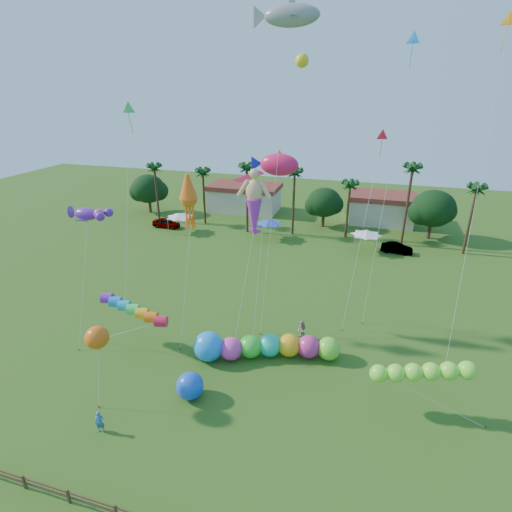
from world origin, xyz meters
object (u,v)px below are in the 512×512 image
(car_a, at_px, (166,223))
(spectator_b, at_px, (302,330))
(car_b, at_px, (397,248))
(blue_ball, at_px, (190,386))
(caterpillar_inflatable, at_px, (261,347))
(spectator_a, at_px, (100,422))

(car_a, height_order, spectator_b, spectator_b)
(car_b, distance_m, blue_ball, 36.63)
(caterpillar_inflatable, bearing_deg, car_b, 49.25)
(car_a, bearing_deg, spectator_b, -130.83)
(spectator_a, xyz_separation_m, spectator_b, (10.88, 14.22, 0.11))
(spectator_b, bearing_deg, car_a, -175.18)
(spectator_b, xyz_separation_m, caterpillar_inflatable, (-2.79, -3.60, 0.13))
(spectator_b, bearing_deg, spectator_a, -80.25)
(spectator_b, bearing_deg, car_b, 116.78)
(car_a, height_order, blue_ball, blue_ball)
(caterpillar_inflatable, bearing_deg, spectator_b, 34.52)
(car_a, bearing_deg, car_b, -89.46)
(car_b, height_order, caterpillar_inflatable, caterpillar_inflatable)
(blue_ball, bearing_deg, spectator_b, 55.80)
(car_a, xyz_separation_m, caterpillar_inflatable, (23.85, -27.87, 0.29))
(blue_ball, bearing_deg, spectator_a, -133.32)
(spectator_a, relative_size, caterpillar_inflatable, 0.13)
(spectator_a, height_order, caterpillar_inflatable, caterpillar_inflatable)
(spectator_b, relative_size, caterpillar_inflatable, 0.15)
(spectator_b, height_order, blue_ball, blue_ball)
(spectator_a, bearing_deg, caterpillar_inflatable, 26.99)
(car_a, xyz_separation_m, spectator_a, (15.75, -38.50, 0.04))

